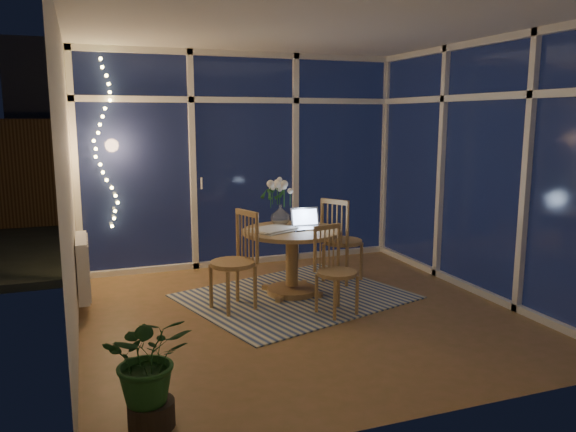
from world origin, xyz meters
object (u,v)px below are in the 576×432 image
Objects in this scene: chair_front at (337,271)px; laptop at (308,218)px; dining_table at (292,262)px; chair_left at (232,261)px; chair_right at (343,239)px; flower_vase at (280,215)px; potted_plant at (149,367)px.

chair_front is 2.79× the size of laptop.
dining_table is 1.05× the size of chair_left.
chair_right reaches higher than chair_front.
chair_left is 0.96m from laptop.
dining_table is 0.53m from flower_vase.
flower_vase is at bearing 109.43° from chair_left.
potted_plant is (-1.86, -2.08, -0.42)m from laptop.
flower_vase is (0.67, 0.52, 0.31)m from chair_left.
laptop is at bearing -54.13° from flower_vase.
flower_vase is 0.28× the size of potted_plant.
chair_right is 1.09m from chair_front.
chair_left is at bearing 61.98° from potted_plant.
laptop reaches higher than chair_front.
dining_table is at bearing 90.87° from chair_left.
laptop is at bearing 86.47° from chair_left.
chair_right reaches higher than chair_left.
dining_table is 1.33× the size of potted_plant.
dining_table is at bearing 178.48° from laptop.
laptop reaches higher than potted_plant.
chair_front is (0.87, -0.47, -0.06)m from chair_left.
chair_left is 1.27× the size of potted_plant.
chair_left is 0.90m from flower_vase.
dining_table is 0.49m from laptop.
chair_front is (-0.52, -0.96, -0.06)m from chair_right.
potted_plant is at bearing -46.69° from chair_left.
chair_right is (0.70, 0.24, 0.14)m from dining_table.
potted_plant is (-1.68, -2.09, 0.03)m from dining_table.
dining_table is at bearing 51.29° from potted_plant.
chair_right is at bearing 44.52° from potted_plant.
chair_left reaches higher than flower_vase.
flower_vase reaches higher than chair_front.
chair_right reaches higher than potted_plant.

